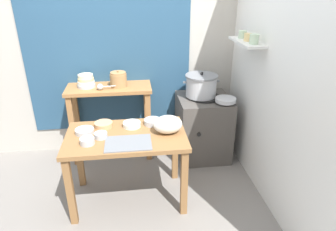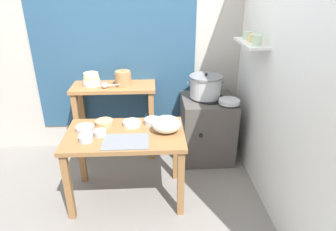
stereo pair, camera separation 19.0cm
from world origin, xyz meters
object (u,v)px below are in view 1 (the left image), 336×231
steamer_pot (201,85)px  plastic_bag (168,124)px  prep_bowl_4 (132,124)px  wide_pan (226,100)px  prep_bowl_5 (101,135)px  stove_block (203,127)px  clay_pot (118,79)px  ladle (101,87)px  prep_bowl_0 (87,141)px  bowl_stack_enamel (86,81)px  prep_bowl_1 (104,124)px  serving_tray (128,143)px  prep_bowl_3 (85,131)px  back_shelf_table (110,105)px  prep_bowl_2 (153,122)px  prep_table (127,145)px

steamer_pot → plastic_bag: size_ratio=1.56×
prep_bowl_4 → wide_pan: bearing=19.4°
prep_bowl_5 → stove_block: bearing=33.5°
clay_pot → ladle: 0.22m
plastic_bag → prep_bowl_0: bearing=-170.3°
bowl_stack_enamel → plastic_bag: bowl_stack_enamel is taller
prep_bowl_4 → prep_bowl_0: bearing=-143.3°
stove_block → bowl_stack_enamel: (-1.34, 0.15, 0.58)m
prep_bowl_4 → prep_bowl_5: 0.34m
prep_bowl_0 → bowl_stack_enamel: bearing=95.9°
bowl_stack_enamel → prep_bowl_1: bearing=-72.1°
prep_bowl_0 → serving_tray: bearing=-6.4°
steamer_pot → prep_bowl_1: 1.22m
stove_block → clay_pot: size_ratio=4.09×
prep_bowl_3 → prep_bowl_5: bearing=-34.7°
serving_tray → prep_bowl_4: 0.33m
bowl_stack_enamel → back_shelf_table: bearing=-5.3°
back_shelf_table → prep_bowl_2: (0.45, -0.66, 0.07)m
prep_table → prep_bowl_4: size_ratio=6.47×
clay_pot → ladle: size_ratio=0.72×
prep_bowl_3 → serving_tray: bearing=-31.7°
prep_bowl_2 → prep_bowl_4: prep_bowl_2 is taller
prep_bowl_5 → plastic_bag: bearing=2.1°
stove_block → wide_pan: (0.19, -0.19, 0.42)m
back_shelf_table → stove_block: bearing=-6.8°
steamer_pot → prep_bowl_0: size_ratio=3.06×
prep_bowl_0 → prep_bowl_4: prep_bowl_0 is taller
serving_tray → prep_bowl_5: (-0.24, 0.14, 0.02)m
serving_tray → steamer_pot: bearing=46.9°
clay_pot → ladle: bearing=-153.4°
prep_bowl_4 → plastic_bag: bearing=-26.9°
back_shelf_table → plastic_bag: (0.57, -0.85, 0.13)m
back_shelf_table → serving_tray: bearing=-78.6°
prep_table → wide_pan: wide_pan is taller
ladle → prep_bowl_2: size_ratio=1.59×
wide_pan → prep_bowl_4: bearing=-160.6°
wide_pan → prep_bowl_3: wide_pan is taller
steamer_pot → clay_pot: bearing=173.3°
clay_pot → bowl_stack_enamel: clay_pot is taller
prep_table → wide_pan: bearing=25.5°
prep_table → wide_pan: 1.23m
ladle → serving_tray: bearing=-73.0°
serving_tray → prep_bowl_4: prep_bowl_4 is taller
prep_bowl_2 → prep_table: bearing=-145.0°
prep_bowl_3 → prep_bowl_5: 0.19m
bowl_stack_enamel → wide_pan: size_ratio=0.87×
clay_pot → plastic_bag: size_ratio=0.71×
prep_bowl_0 → prep_bowl_1: bearing=69.7°
bowl_stack_enamel → prep_bowl_1: bowl_stack_enamel is taller
stove_block → steamer_pot: bearing=153.4°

